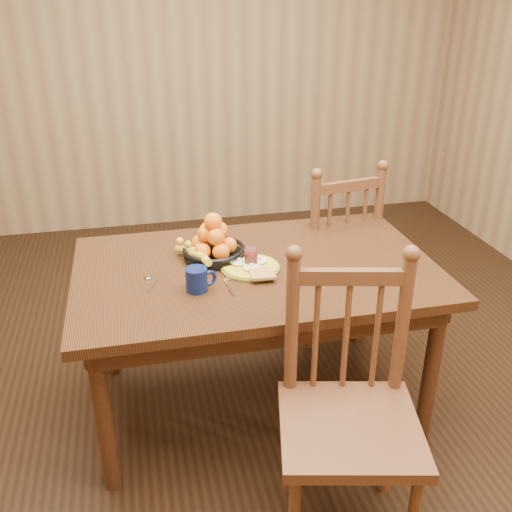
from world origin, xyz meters
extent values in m
cube|color=black|center=(0.00, 0.00, 0.00)|extent=(4.50, 5.00, 0.01)
cube|color=brown|center=(0.00, 2.50, 1.35)|extent=(4.50, 0.01, 2.70)
cube|color=black|center=(0.00, 0.00, 0.73)|extent=(1.60, 1.00, 0.04)
cube|color=black|center=(0.00, 0.42, 0.65)|extent=(1.40, 0.04, 0.10)
cube|color=black|center=(0.00, -0.42, 0.65)|extent=(1.40, 0.04, 0.10)
cube|color=black|center=(0.72, 0.00, 0.65)|extent=(0.04, 0.84, 0.10)
cube|color=black|center=(-0.72, 0.00, 0.65)|extent=(0.04, 0.84, 0.10)
cylinder|color=black|center=(-0.70, -0.40, 0.35)|extent=(0.07, 0.07, 0.70)
cylinder|color=black|center=(0.70, -0.40, 0.35)|extent=(0.07, 0.07, 0.70)
cylinder|color=black|center=(-0.70, 0.40, 0.35)|extent=(0.07, 0.07, 0.70)
cylinder|color=black|center=(0.70, 0.40, 0.35)|extent=(0.07, 0.07, 0.70)
cube|color=#432914|center=(0.55, 0.60, 0.48)|extent=(0.54, 0.52, 0.04)
cylinder|color=#432914|center=(0.71, 0.81, 0.23)|extent=(0.04, 0.04, 0.46)
cylinder|color=#432914|center=(0.33, 0.75, 0.23)|extent=(0.04, 0.04, 0.46)
cylinder|color=#432914|center=(0.77, 0.45, 0.23)|extent=(0.04, 0.04, 0.46)
cylinder|color=#432914|center=(0.39, 0.39, 0.23)|extent=(0.04, 0.04, 0.46)
cylinder|color=#432914|center=(0.77, 0.43, 0.76)|extent=(0.05, 0.05, 0.56)
cylinder|color=#432914|center=(0.39, 0.37, 0.76)|extent=(0.05, 0.05, 0.56)
cylinder|color=#432914|center=(0.58, 0.40, 0.71)|extent=(0.02, 0.02, 0.43)
cube|color=#432914|center=(0.58, 0.40, 0.95)|extent=(0.39, 0.09, 0.05)
cube|color=#432914|center=(0.15, -0.81, 0.50)|extent=(0.57, 0.56, 0.04)
cylinder|color=#432914|center=(0.00, -0.58, 0.24)|extent=(0.04, 0.04, 0.47)
cylinder|color=#432914|center=(0.39, -0.67, 0.24)|extent=(0.04, 0.04, 0.47)
cylinder|color=#432914|center=(0.01, -0.56, 0.78)|extent=(0.05, 0.05, 0.57)
cylinder|color=#432914|center=(0.39, -0.65, 0.78)|extent=(0.05, 0.05, 0.57)
cylinder|color=#432914|center=(0.20, -0.60, 0.73)|extent=(0.02, 0.02, 0.44)
cube|color=#432914|center=(0.20, -0.60, 0.98)|extent=(0.39, 0.12, 0.06)
cylinder|color=#59601E|center=(-0.03, -0.02, 0.76)|extent=(0.26, 0.26, 0.01)
cylinder|color=gold|center=(-0.03, -0.02, 0.76)|extent=(0.24, 0.24, 0.01)
ellipsoid|color=silver|center=(-0.08, 0.01, 0.77)|extent=(0.08, 0.08, 0.01)
cube|color=#F2E08C|center=(-0.08, 0.01, 0.79)|extent=(0.02, 0.02, 0.01)
ellipsoid|color=silver|center=(0.01, 0.01, 0.77)|extent=(0.08, 0.08, 0.01)
cube|color=#F2E08C|center=(0.01, 0.01, 0.79)|extent=(0.02, 0.02, 0.01)
ellipsoid|color=silver|center=(-0.03, -0.05, 0.77)|extent=(0.08, 0.08, 0.01)
cube|color=#F2E08C|center=(-0.03, -0.05, 0.79)|extent=(0.02, 0.02, 0.01)
cube|color=brown|center=(0.00, -0.13, 0.78)|extent=(0.11, 0.11, 0.01)
cube|color=silver|center=(-0.15, -0.17, 0.75)|extent=(0.03, 0.15, 0.00)
cube|color=silver|center=(-0.14, -0.09, 0.75)|extent=(0.03, 0.05, 0.00)
cube|color=silver|center=(-0.46, -0.08, 0.75)|extent=(0.05, 0.12, 0.00)
ellipsoid|color=silver|center=(-0.48, -0.01, 0.76)|extent=(0.03, 0.04, 0.01)
cylinder|color=#0B1640|center=(-0.29, -0.17, 0.80)|extent=(0.09, 0.09, 0.10)
torus|color=#0B1640|center=(-0.23, -0.17, 0.80)|extent=(0.07, 0.04, 0.07)
cylinder|color=black|center=(-0.29, -0.17, 0.85)|extent=(0.08, 0.08, 0.00)
cylinder|color=silver|center=(-0.02, -0.01, 0.80)|extent=(0.06, 0.06, 0.09)
cylinder|color=maroon|center=(-0.02, -0.01, 0.79)|extent=(0.05, 0.05, 0.07)
cylinder|color=black|center=(-0.17, 0.13, 0.76)|extent=(0.28, 0.28, 0.02)
torus|color=black|center=(-0.17, 0.13, 0.80)|extent=(0.29, 0.29, 0.02)
cylinder|color=black|center=(-0.17, 0.13, 0.75)|extent=(0.10, 0.10, 0.01)
sphere|color=orange|center=(-0.10, 0.13, 0.81)|extent=(0.07, 0.07, 0.07)
sphere|color=orange|center=(-0.15, 0.19, 0.81)|extent=(0.08, 0.08, 0.08)
sphere|color=orange|center=(-0.23, 0.17, 0.81)|extent=(0.08, 0.08, 0.08)
sphere|color=orange|center=(-0.23, 0.09, 0.81)|extent=(0.07, 0.07, 0.07)
sphere|color=orange|center=(-0.15, 0.06, 0.81)|extent=(0.08, 0.08, 0.08)
sphere|color=orange|center=(-0.14, 0.16, 0.87)|extent=(0.08, 0.08, 0.08)
sphere|color=orange|center=(-0.20, 0.14, 0.87)|extent=(0.07, 0.07, 0.07)
sphere|color=orange|center=(-0.16, 0.09, 0.87)|extent=(0.08, 0.08, 0.08)
sphere|color=orange|center=(-0.17, 0.13, 0.93)|extent=(0.08, 0.08, 0.08)
sphere|color=orange|center=(-0.19, 0.18, 0.87)|extent=(0.07, 0.07, 0.07)
cylinder|color=yellow|center=(-0.26, 0.09, 0.80)|extent=(0.10, 0.17, 0.07)
cylinder|color=yellow|center=(-0.28, 0.14, 0.80)|extent=(0.14, 0.15, 0.07)
cylinder|color=yellow|center=(-0.23, 0.04, 0.80)|extent=(0.06, 0.18, 0.07)
camera|label=1|loc=(-0.50, -2.23, 1.88)|focal=40.00mm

